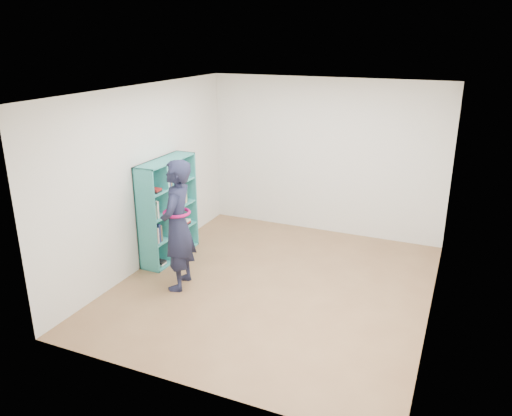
% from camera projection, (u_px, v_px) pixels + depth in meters
% --- Properties ---
extents(floor, '(4.50, 4.50, 0.00)m').
position_uv_depth(floor, '(275.00, 286.00, 6.79)').
color(floor, brown).
rests_on(floor, ground).
extents(ceiling, '(4.50, 4.50, 0.00)m').
position_uv_depth(ceiling, '(277.00, 91.00, 5.93)').
color(ceiling, white).
rests_on(ceiling, wall_back).
extents(wall_left, '(0.02, 4.50, 2.60)m').
position_uv_depth(wall_left, '(145.00, 178.00, 7.11)').
color(wall_left, silver).
rests_on(wall_left, floor).
extents(wall_right, '(0.02, 4.50, 2.60)m').
position_uv_depth(wall_right, '(442.00, 216.00, 5.61)').
color(wall_right, silver).
rests_on(wall_right, floor).
extents(wall_back, '(4.00, 0.02, 2.60)m').
position_uv_depth(wall_back, '(325.00, 157.00, 8.31)').
color(wall_back, silver).
rests_on(wall_back, floor).
extents(wall_front, '(4.00, 0.02, 2.60)m').
position_uv_depth(wall_front, '(184.00, 266.00, 4.41)').
color(wall_front, silver).
rests_on(wall_front, floor).
extents(bookshelf, '(0.33, 1.15, 1.53)m').
position_uv_depth(bookshelf, '(167.00, 210.00, 7.46)').
color(bookshelf, teal).
rests_on(bookshelf, floor).
extents(person, '(0.55, 0.72, 1.76)m').
position_uv_depth(person, '(177.00, 225.00, 6.50)').
color(person, black).
rests_on(person, floor).
extents(smartphone, '(0.03, 0.10, 0.13)m').
position_uv_depth(smartphone, '(170.00, 214.00, 6.57)').
color(smartphone, silver).
rests_on(smartphone, person).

